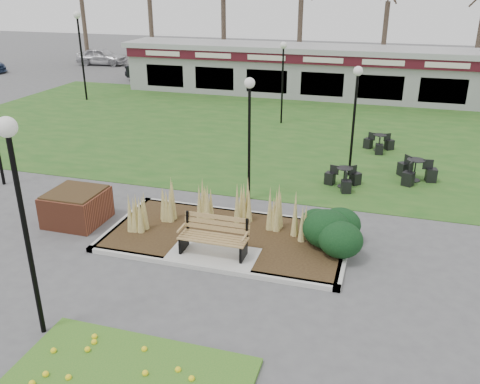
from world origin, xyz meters
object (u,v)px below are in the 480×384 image
(park_bench, at_px, (214,235))
(lamp_post_near_right, at_px, (249,113))
(brick_planter, at_px, (77,207))
(car_silver, at_px, (102,56))
(lamp_post_far_right, at_px, (356,98))
(bistro_set_b, at_px, (344,180))
(lamp_post_far_left, at_px, (79,36))
(lamp_post_near_left, at_px, (17,183))
(bistro_set_c, at_px, (414,174))
(car_black, at_px, (158,70))
(food_pavilion, at_px, (326,72))
(bistro_set_d, at_px, (379,145))
(lamp_post_mid_right, at_px, (283,65))

(park_bench, relative_size, lamp_post_near_right, 0.45)
(brick_planter, bearing_deg, car_silver, 119.45)
(lamp_post_far_right, xyz_separation_m, bistro_set_b, (-0.08, -1.15, -2.54))
(lamp_post_far_left, distance_m, bistro_set_b, 18.49)
(lamp_post_near_left, distance_m, bistro_set_c, 13.09)
(park_bench, bearing_deg, car_silver, 125.49)
(lamp_post_near_left, height_order, lamp_post_near_right, lamp_post_near_left)
(lamp_post_near_right, xyz_separation_m, car_black, (-11.61, 18.08, -2.09))
(food_pavilion, distance_m, lamp_post_near_left, 23.63)
(food_pavilion, xyz_separation_m, lamp_post_far_left, (-13.04, -4.84, 2.07))
(park_bench, distance_m, lamp_post_far_left, 20.00)
(food_pavilion, height_order, bistro_set_d, food_pavilion)
(brick_planter, xyz_separation_m, car_black, (-7.36, 21.02, 0.22))
(brick_planter, bearing_deg, lamp_post_far_right, 40.17)
(food_pavilion, bearing_deg, car_silver, 159.75)
(park_bench, bearing_deg, lamp_post_mid_right, 95.09)
(brick_planter, relative_size, car_black, 0.35)
(lamp_post_near_left, bearing_deg, bistro_set_b, 62.49)
(brick_planter, height_order, car_silver, car_silver)
(lamp_post_near_left, distance_m, car_black, 27.35)
(lamp_post_mid_right, distance_m, bistro_set_b, 8.72)
(brick_planter, relative_size, food_pavilion, 0.06)
(food_pavilion, height_order, bistro_set_b, food_pavilion)
(food_pavilion, height_order, car_silver, food_pavilion)
(car_silver, bearing_deg, car_black, -129.66)
(food_pavilion, relative_size, lamp_post_far_left, 5.06)
(lamp_post_near_left, bearing_deg, car_silver, 118.87)
(park_bench, height_order, food_pavilion, food_pavilion)
(lamp_post_near_right, distance_m, bistro_set_c, 6.43)
(food_pavilion, bearing_deg, lamp_post_near_right, -90.56)
(lamp_post_far_right, xyz_separation_m, car_silver, (-21.75, 20.03, -2.10))
(food_pavilion, xyz_separation_m, lamp_post_far_right, (2.67, -12.99, 1.31))
(lamp_post_near_right, xyz_separation_m, car_silver, (-18.92, 23.05, -2.10))
(brick_planter, bearing_deg, lamp_post_near_left, -64.56)
(lamp_post_far_left, xyz_separation_m, car_black, (1.28, 6.90, -2.84))
(brick_planter, distance_m, lamp_post_near_right, 5.66)
(bistro_set_b, distance_m, bistro_set_c, 2.59)
(brick_planter, height_order, lamp_post_near_right, lamp_post_near_right)
(lamp_post_mid_right, relative_size, bistro_set_d, 3.07)
(park_bench, height_order, brick_planter, park_bench)
(food_pavilion, bearing_deg, bistro_set_b, -79.59)
(lamp_post_near_right, bearing_deg, bistro_set_d, 59.40)
(lamp_post_near_left, xyz_separation_m, car_silver, (-16.82, 30.50, -2.47))
(car_silver, bearing_deg, food_pavilion, -115.68)
(brick_planter, relative_size, lamp_post_far_left, 0.31)
(lamp_post_near_right, relative_size, lamp_post_far_left, 0.79)
(brick_planter, xyz_separation_m, car_silver, (-14.68, 26.00, 0.21))
(bistro_set_b, xyz_separation_m, bistro_set_d, (0.95, 4.37, -0.00))
(car_black, bearing_deg, lamp_post_near_right, -149.67)
(bistro_set_c, xyz_separation_m, bistro_set_d, (-1.31, 3.10, -0.03))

